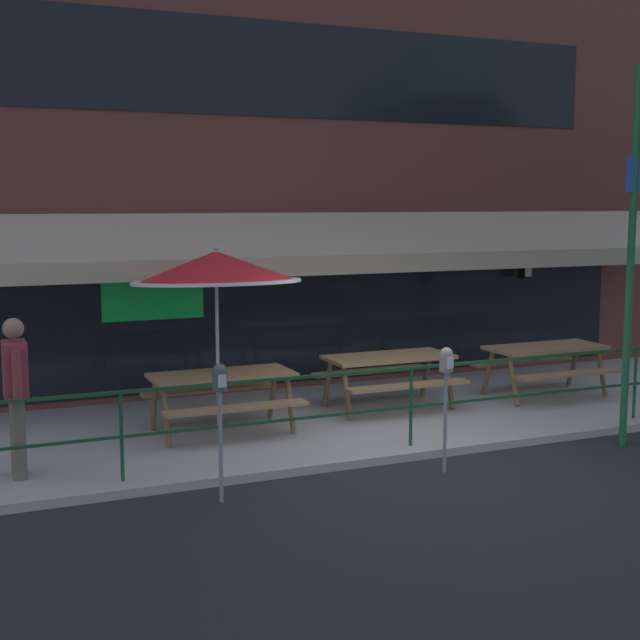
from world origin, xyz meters
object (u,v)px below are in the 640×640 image
at_px(picnic_table_left, 222,386).
at_px(street_sign_pole, 631,255).
at_px(parking_meter_near, 220,391).
at_px(parking_meter_far, 446,372).
at_px(pedestrian_walking, 16,389).
at_px(picnic_table_right, 545,356).
at_px(picnic_table_centre, 389,366).
at_px(patio_umbrella_left, 216,268).

xyz_separation_m(picnic_table_left, street_sign_pole, (4.48, -2.25, 1.66)).
relative_size(parking_meter_near, parking_meter_far, 1.00).
bearing_deg(pedestrian_walking, picnic_table_right, 7.77).
xyz_separation_m(picnic_table_right, parking_meter_near, (-5.82, -2.40, 0.44)).
distance_m(picnic_table_left, parking_meter_far, 3.00).
relative_size(picnic_table_right, parking_meter_far, 1.27).
height_order(picnic_table_left, street_sign_pole, street_sign_pole).
distance_m(picnic_table_centre, parking_meter_far, 2.76).
height_order(picnic_table_left, parking_meter_far, parking_meter_far).
bearing_deg(parking_meter_near, picnic_table_centre, 38.53).
bearing_deg(picnic_table_right, picnic_table_centre, 175.41).
distance_m(picnic_table_right, patio_umbrella_left, 5.32).
height_order(picnic_table_centre, street_sign_pole, street_sign_pole).
xyz_separation_m(picnic_table_left, pedestrian_walking, (-2.54, -0.91, 0.35)).
bearing_deg(parking_meter_near, parking_meter_far, -0.81).
bearing_deg(picnic_table_right, street_sign_pole, -104.81).
bearing_deg(patio_umbrella_left, parking_meter_far, -52.97).
bearing_deg(pedestrian_walking, street_sign_pole, -10.76).
bearing_deg(street_sign_pole, pedestrian_walking, 169.24).
bearing_deg(street_sign_pole, parking_meter_near, -179.75).
bearing_deg(parking_meter_near, street_sign_pole, 0.25).
relative_size(pedestrian_walking, parking_meter_far, 1.20).
bearing_deg(picnic_table_centre, picnic_table_left, -172.53).
distance_m(pedestrian_walking, parking_meter_near, 2.27).
distance_m(patio_umbrella_left, parking_meter_far, 3.28).
bearing_deg(patio_umbrella_left, pedestrian_walking, -156.76).
height_order(picnic_table_centre, pedestrian_walking, pedestrian_walking).
height_order(picnic_table_right, pedestrian_walking, pedestrian_walking).
distance_m(picnic_table_left, pedestrian_walking, 2.72).
bearing_deg(picnic_table_centre, patio_umbrella_left, -176.45).
relative_size(patio_umbrella_left, pedestrian_walking, 1.39).
bearing_deg(picnic_table_centre, picnic_table_right, -4.59).
bearing_deg(patio_umbrella_left, parking_meter_near, -106.35).
height_order(picnic_table_left, parking_meter_near, parking_meter_near).
bearing_deg(parking_meter_near, picnic_table_right, 22.40).
bearing_deg(patio_umbrella_left, picnic_table_right, -0.53).
bearing_deg(pedestrian_walking, parking_meter_far, -17.52).
xyz_separation_m(picnic_table_right, street_sign_pole, (-0.63, -2.38, 1.66)).
bearing_deg(parking_meter_far, parking_meter_near, 179.19).
xyz_separation_m(patio_umbrella_left, pedestrian_walking, (-2.54, -1.09, -1.12)).
height_order(picnic_table_centre, parking_meter_near, parking_meter_near).
relative_size(picnic_table_left, picnic_table_right, 1.00).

